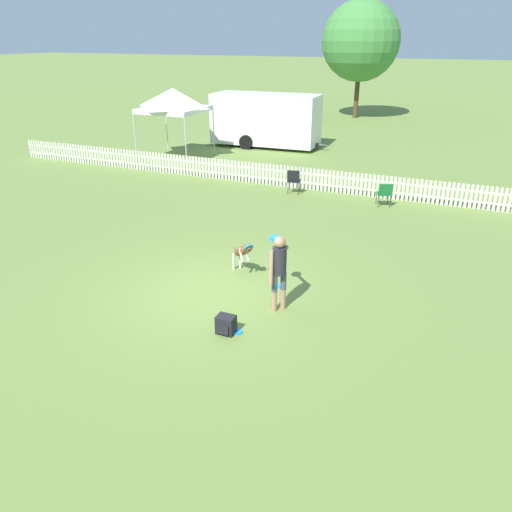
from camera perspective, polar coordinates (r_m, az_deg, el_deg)
ground_plane at (r=10.92m, az=-4.94°, el=-4.16°), size 240.00×240.00×0.00m
handler_person at (r=9.81m, az=2.62°, el=-0.96°), size 0.65×1.03×1.60m
leaping_dog at (r=11.45m, az=-1.61°, el=0.53°), size 0.86×0.78×0.91m
frisbee_near_handler at (r=9.50m, az=-2.22°, el=-8.66°), size 0.22×0.22×0.02m
frisbee_near_dog at (r=11.14m, az=2.41°, el=-3.41°), size 0.22×0.22×0.02m
backpack_on_grass at (r=9.41m, az=-3.47°, el=-7.86°), size 0.34×0.30×0.35m
picket_fence at (r=18.06m, az=7.53°, el=8.59°), size 27.53×0.04×0.79m
folding_chair_blue_left at (r=17.60m, az=4.34°, el=8.73°), size 0.50×0.52×0.87m
folding_chair_center at (r=16.72m, az=14.50°, el=7.04°), size 0.58×0.59×0.79m
canopy_tent_main at (r=23.03m, az=-9.44°, el=17.17°), size 2.58×2.58×3.02m
equipment_trailer at (r=25.42m, az=1.13°, el=15.37°), size 6.01×2.26×2.51m
tree_left_grove at (r=35.09m, az=11.90°, el=22.91°), size 4.95×4.95×7.24m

